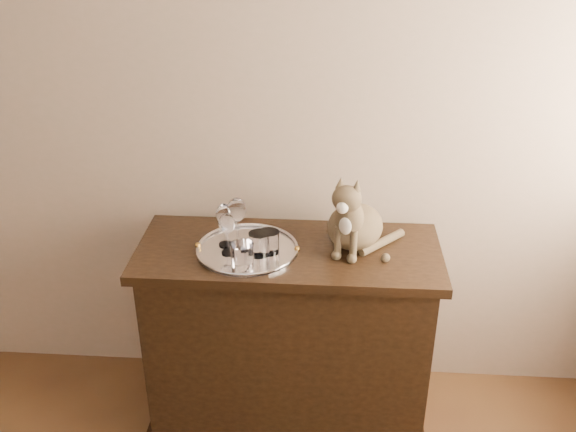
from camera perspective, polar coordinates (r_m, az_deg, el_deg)
name	(u,v)px	position (r m, az deg, el deg)	size (l,w,h in m)	color
wall_back	(147,99)	(2.71, -12.46, 10.14)	(4.00, 0.10, 2.70)	tan
sideboard	(288,335)	(2.76, 0.04, -10.57)	(1.20, 0.50, 0.85)	black
tray	(247,250)	(2.51, -3.63, -3.06)	(0.40, 0.40, 0.01)	silver
wine_glass_a	(225,225)	(2.50, -5.62, -0.78)	(0.07, 0.07, 0.18)	silver
wine_glass_c	(227,234)	(2.45, -5.41, -1.57)	(0.06, 0.06, 0.17)	white
wine_glass_d	(237,222)	(2.49, -4.54, -0.53)	(0.08, 0.08, 0.20)	silver
tumbler_a	(259,244)	(2.45, -2.61, -2.49)	(0.08, 0.08, 0.09)	white
tumbler_b	(242,256)	(2.37, -4.08, -3.54)	(0.09, 0.09, 0.10)	white
tumbler_c	(269,242)	(2.46, -1.69, -2.31)	(0.08, 0.08, 0.09)	white
cat	(356,207)	(2.49, 6.07, 0.78)	(0.33, 0.31, 0.33)	brown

